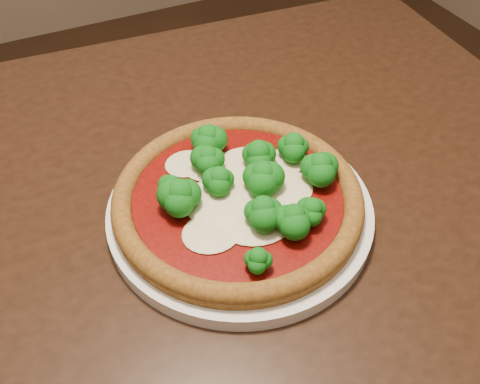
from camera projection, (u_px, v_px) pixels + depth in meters
name	position (u px, v px, depth m)	size (l,w,h in m)	color
dining_table	(192.00, 266.00, 0.70)	(1.17, 0.95, 0.75)	black
plate	(240.00, 211.00, 0.63)	(0.31, 0.31, 0.02)	white
pizza	(241.00, 193.00, 0.61)	(0.29, 0.29, 0.06)	brown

